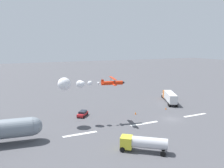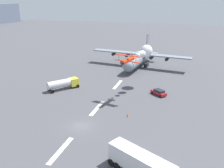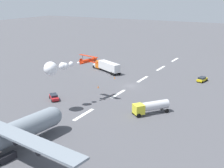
{
  "view_description": "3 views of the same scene",
  "coord_description": "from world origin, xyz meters",
  "views": [
    {
      "loc": [
        40.33,
        48.77,
        20.15
      ],
      "look_at": [
        15.28,
        -5.39,
        9.96
      ],
      "focal_mm": 37.53,
      "sensor_mm": 36.0,
      "label": 1
    },
    {
      "loc": [
        -38.68,
        -18.45,
        23.92
      ],
      "look_at": [
        20.19,
        0.0,
        2.07
      ],
      "focal_mm": 38.51,
      "sensor_mm": 36.0,
      "label": 2
    },
    {
      "loc": [
        79.14,
        37.37,
        27.21
      ],
      "look_at": [
        8.98,
        -1.72,
        2.76
      ],
      "focal_mm": 48.06,
      "sensor_mm": 36.0,
      "label": 3
    }
  ],
  "objects": [
    {
      "name": "ground_plane",
      "position": [
        0.0,
        0.0,
        0.0
      ],
      "size": [
        440.0,
        440.0,
        0.0
      ],
      "primitive_type": "plane",
      "color": "#4C4C51",
      "rests_on": "ground"
    },
    {
      "name": "runway_stripe_2",
      "position": [
        -8.58,
        0.0,
        0.01
      ],
      "size": [
        8.0,
        0.9,
        0.01
      ],
      "primitive_type": "cube",
      "color": "white",
      "rests_on": "ground"
    },
    {
      "name": "runway_stripe_3",
      "position": [
        8.58,
        0.0,
        0.01
      ],
      "size": [
        8.0,
        0.9,
        0.01
      ],
      "primitive_type": "cube",
      "color": "white",
      "rests_on": "ground"
    },
    {
      "name": "runway_stripe_4",
      "position": [
        25.75,
        0.0,
        0.01
      ],
      "size": [
        8.0,
        0.9,
        0.01
      ],
      "primitive_type": "cube",
      "color": "white",
      "rests_on": "ground"
    },
    {
      "name": "cargo_transport_plane",
      "position": [
        46.37,
        -2.03,
        3.37
      ],
      "size": [
        25.63,
        37.25,
        11.14
      ],
      "color": "gray",
      "rests_on": "ground"
    },
    {
      "name": "stunt_biplane_red",
      "position": [
        25.17,
        -7.47,
        10.38
      ],
      "size": [
        17.0,
        7.38,
        3.22
      ],
      "color": "red"
    },
    {
      "name": "semi_truck_orange",
      "position": [
        -11.39,
        -15.2,
        2.12
      ],
      "size": [
        8.98,
        14.06,
        3.7
      ],
      "color": "silver",
      "rests_on": "ground"
    },
    {
      "name": "fuel_tanker_truck",
      "position": [
        17.48,
        13.37,
        1.74
      ],
      "size": [
        8.46,
        7.39,
        2.9
      ],
      "color": "yellow",
      "rests_on": "ground"
    },
    {
      "name": "followme_car_yellow",
      "position": [
        21.12,
        -12.62,
        0.81
      ],
      "size": [
        4.19,
        4.57,
        1.52
      ],
      "color": "#B21E23",
      "rests_on": "ground"
    },
    {
      "name": "traffic_cone_near",
      "position": [
        -4.64,
        -8.31,
        0.38
      ],
      "size": [
        0.44,
        0.44,
        0.75
      ],
      "primitive_type": "cone",
      "color": "orange",
      "rests_on": "ground"
    },
    {
      "name": "traffic_cone_far",
      "position": [
        6.62,
        -7.78,
        0.38
      ],
      "size": [
        0.44,
        0.44,
        0.75
      ],
      "primitive_type": "cone",
      "color": "orange",
      "rests_on": "ground"
    }
  ]
}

